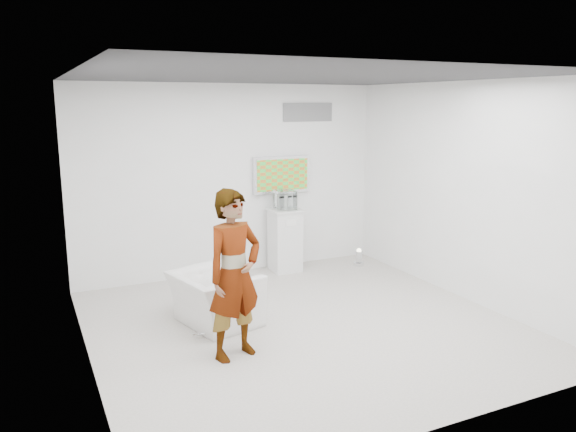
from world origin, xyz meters
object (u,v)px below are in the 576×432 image
(person, at_px, (234,275))
(floor_uplight, at_px, (359,257))
(tv, at_px, (281,175))
(armchair, at_px, (215,298))
(pedestal, at_px, (285,240))

(person, bearing_deg, floor_uplight, 19.89)
(tv, bearing_deg, person, -123.26)
(person, height_order, armchair, person)
(tv, height_order, person, tv)
(pedestal, bearing_deg, armchair, -136.24)
(pedestal, bearing_deg, person, -124.91)
(person, relative_size, floor_uplight, 6.55)
(tv, xyz_separation_m, armchair, (-1.81, -1.94, -1.22))
(armchair, bearing_deg, pedestal, -59.94)
(person, height_order, pedestal, person)
(person, xyz_separation_m, armchair, (0.09, 0.96, -0.59))
(floor_uplight, bearing_deg, pedestal, 166.63)
(armchair, distance_m, pedestal, 2.43)
(person, distance_m, pedestal, 3.24)
(pedestal, bearing_deg, floor_uplight, -13.37)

